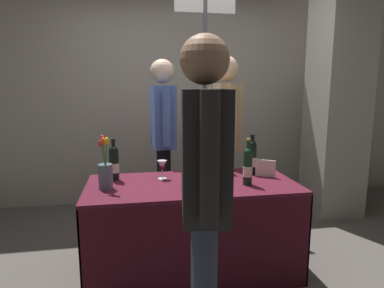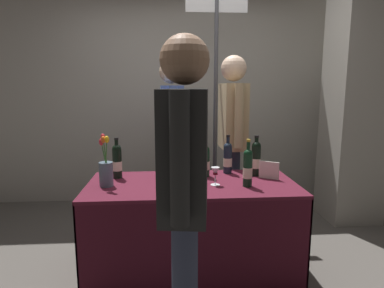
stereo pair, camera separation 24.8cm
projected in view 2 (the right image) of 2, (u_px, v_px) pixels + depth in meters
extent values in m
plane|color=#514C47|center=(192.00, 270.00, 2.66)|extent=(12.00, 12.00, 0.00)
cube|color=#9E998E|center=(181.00, 95.00, 4.20)|extent=(6.82, 0.12, 2.67)
cube|color=gray|center=(358.00, 73.00, 3.46)|extent=(0.53, 0.53, 3.18)
cube|color=#4C1423|center=(192.00, 184.00, 2.54)|extent=(1.58, 0.75, 0.02)
cube|color=#3E101D|center=(196.00, 252.00, 2.23)|extent=(1.58, 0.01, 0.70)
cube|color=#3E101D|center=(189.00, 211.00, 2.96)|extent=(1.58, 0.01, 0.70)
cube|color=#3E101D|center=(90.00, 232.00, 2.54)|extent=(0.01, 0.75, 0.70)
cube|color=#3E101D|center=(290.00, 226.00, 2.65)|extent=(0.01, 0.75, 0.70)
cylinder|color=black|center=(248.00, 170.00, 2.42)|extent=(0.07, 0.07, 0.24)
sphere|color=black|center=(248.00, 154.00, 2.40)|extent=(0.07, 0.07, 0.07)
cylinder|color=black|center=(248.00, 148.00, 2.40)|extent=(0.03, 0.03, 0.09)
cylinder|color=#B7932D|center=(249.00, 141.00, 2.39)|extent=(0.03, 0.03, 0.02)
cylinder|color=beige|center=(248.00, 173.00, 2.43)|extent=(0.07, 0.07, 0.08)
cylinder|color=#192333|center=(228.00, 160.00, 2.80)|extent=(0.07, 0.07, 0.23)
sphere|color=#192333|center=(228.00, 147.00, 2.78)|extent=(0.07, 0.07, 0.07)
cylinder|color=#192333|center=(228.00, 142.00, 2.78)|extent=(0.03, 0.03, 0.08)
cylinder|color=black|center=(228.00, 136.00, 2.77)|extent=(0.03, 0.03, 0.02)
cylinder|color=beige|center=(228.00, 162.00, 2.81)|extent=(0.07, 0.07, 0.07)
cylinder|color=black|center=(256.00, 161.00, 2.72)|extent=(0.07, 0.07, 0.25)
sphere|color=black|center=(256.00, 146.00, 2.70)|extent=(0.07, 0.07, 0.07)
cylinder|color=black|center=(257.00, 142.00, 2.69)|extent=(0.03, 0.03, 0.07)
cylinder|color=black|center=(257.00, 136.00, 2.69)|extent=(0.04, 0.04, 0.02)
cylinder|color=beige|center=(256.00, 163.00, 2.72)|extent=(0.08, 0.08, 0.08)
cylinder|color=black|center=(117.00, 164.00, 2.65)|extent=(0.07, 0.07, 0.24)
sphere|color=black|center=(117.00, 149.00, 2.63)|extent=(0.07, 0.07, 0.07)
cylinder|color=black|center=(116.00, 145.00, 2.62)|extent=(0.03, 0.03, 0.07)
cylinder|color=black|center=(116.00, 139.00, 2.62)|extent=(0.03, 0.03, 0.02)
cylinder|color=beige|center=(117.00, 166.00, 2.65)|extent=(0.07, 0.07, 0.08)
cylinder|color=black|center=(205.00, 163.00, 2.70)|extent=(0.07, 0.07, 0.22)
sphere|color=black|center=(205.00, 150.00, 2.68)|extent=(0.07, 0.07, 0.07)
cylinder|color=black|center=(205.00, 145.00, 2.68)|extent=(0.03, 0.03, 0.09)
cylinder|color=maroon|center=(205.00, 138.00, 2.67)|extent=(0.04, 0.04, 0.02)
cylinder|color=beige|center=(205.00, 165.00, 2.70)|extent=(0.08, 0.08, 0.07)
cylinder|color=#38230F|center=(188.00, 170.00, 2.43)|extent=(0.08, 0.08, 0.24)
sphere|color=#38230F|center=(188.00, 154.00, 2.41)|extent=(0.08, 0.08, 0.08)
cylinder|color=#38230F|center=(187.00, 148.00, 2.40)|extent=(0.03, 0.03, 0.09)
cylinder|color=#B7932D|center=(187.00, 141.00, 2.39)|extent=(0.04, 0.04, 0.02)
cylinder|color=beige|center=(188.00, 173.00, 2.43)|extent=(0.08, 0.08, 0.08)
cylinder|color=silver|center=(190.00, 192.00, 2.30)|extent=(0.07, 0.07, 0.00)
cylinder|color=silver|center=(190.00, 187.00, 2.29)|extent=(0.01, 0.01, 0.07)
cone|color=silver|center=(190.00, 177.00, 2.28)|extent=(0.08, 0.08, 0.07)
cylinder|color=#590C19|center=(190.00, 180.00, 2.28)|extent=(0.04, 0.04, 0.02)
cylinder|color=silver|center=(164.00, 178.00, 2.67)|extent=(0.07, 0.07, 0.00)
cylinder|color=silver|center=(164.00, 173.00, 2.66)|extent=(0.01, 0.01, 0.07)
cone|color=silver|center=(164.00, 164.00, 2.65)|extent=(0.08, 0.08, 0.07)
cylinder|color=#590C19|center=(164.00, 167.00, 2.65)|extent=(0.04, 0.04, 0.02)
cylinder|color=silver|center=(215.00, 185.00, 2.48)|extent=(0.07, 0.07, 0.00)
cylinder|color=silver|center=(215.00, 180.00, 2.47)|extent=(0.01, 0.01, 0.07)
cone|color=silver|center=(215.00, 171.00, 2.46)|extent=(0.06, 0.06, 0.06)
cylinder|color=#590C19|center=(215.00, 174.00, 2.46)|extent=(0.04, 0.04, 0.02)
cylinder|color=slate|center=(106.00, 174.00, 2.43)|extent=(0.10, 0.10, 0.18)
cylinder|color=#38722D|center=(106.00, 157.00, 2.40)|extent=(0.02, 0.03, 0.26)
ellipsoid|color=#E05B1E|center=(103.00, 140.00, 2.37)|extent=(0.03, 0.03, 0.05)
cylinder|color=#38722D|center=(106.00, 156.00, 2.41)|extent=(0.03, 0.02, 0.28)
ellipsoid|color=red|center=(103.00, 137.00, 2.38)|extent=(0.03, 0.03, 0.05)
cylinder|color=#38722D|center=(105.00, 158.00, 2.42)|extent=(0.04, 0.04, 0.24)
ellipsoid|color=red|center=(101.00, 142.00, 2.38)|extent=(0.03, 0.03, 0.05)
cylinder|color=#38722D|center=(106.00, 157.00, 2.39)|extent=(0.03, 0.03, 0.26)
ellipsoid|color=gold|center=(107.00, 139.00, 2.35)|extent=(0.03, 0.03, 0.05)
cube|color=silver|center=(269.00, 170.00, 2.63)|extent=(0.15, 0.10, 0.14)
cylinder|color=black|center=(172.00, 184.00, 3.50)|extent=(0.12, 0.12, 0.85)
cylinder|color=black|center=(173.00, 189.00, 3.35)|extent=(0.12, 0.12, 0.85)
cube|color=#4C6BB7|center=(172.00, 116.00, 3.30)|extent=(0.23, 0.42, 0.60)
sphere|color=beige|center=(171.00, 71.00, 3.23)|extent=(0.23, 0.23, 0.23)
cylinder|color=#4C6BB7|center=(170.00, 112.00, 3.54)|extent=(0.08, 0.08, 0.55)
cylinder|color=#4C6BB7|center=(173.00, 116.00, 3.05)|extent=(0.08, 0.08, 0.55)
cylinder|color=#2D3347|center=(230.00, 189.00, 3.33)|extent=(0.12, 0.12, 0.86)
cylinder|color=#2D3347|center=(233.00, 194.00, 3.18)|extent=(0.12, 0.12, 0.86)
cube|color=tan|center=(233.00, 116.00, 3.13)|extent=(0.22, 0.41, 0.61)
sphere|color=beige|center=(234.00, 68.00, 3.06)|extent=(0.24, 0.24, 0.24)
cylinder|color=tan|center=(227.00, 112.00, 3.37)|extent=(0.08, 0.08, 0.56)
cylinder|color=tan|center=(239.00, 116.00, 2.89)|extent=(0.08, 0.08, 0.56)
cylinder|color=#2D3347|center=(187.00, 279.00, 1.79)|extent=(0.12, 0.12, 0.84)
cube|color=black|center=(185.00, 152.00, 1.58)|extent=(0.27, 0.48, 0.59)
sphere|color=#8C664C|center=(185.00, 59.00, 1.51)|extent=(0.23, 0.23, 0.23)
cylinder|color=black|center=(180.00, 160.00, 1.31)|extent=(0.08, 0.08, 0.55)
cylinder|color=black|center=(189.00, 138.00, 1.84)|extent=(0.08, 0.08, 0.55)
cylinder|color=#47474C|center=(215.00, 111.00, 3.58)|extent=(0.04, 0.04, 2.37)
cube|color=silver|center=(217.00, 5.00, 3.39)|extent=(0.64, 0.02, 0.15)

